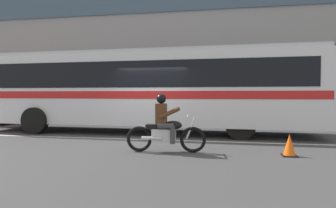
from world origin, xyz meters
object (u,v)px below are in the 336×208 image
object	(u,v)px
transit_bus	(145,86)
traffic_cone	(289,146)
fire_hydrant	(280,117)
motorcycle_with_rider	(165,128)

from	to	relation	value
transit_bus	traffic_cone	distance (m)	6.22
fire_hydrant	traffic_cone	size ratio (longest dim) A/B	1.36
motorcycle_with_rider	fire_hydrant	xyz separation A→B (m)	(4.07, 6.22, -0.14)
motorcycle_with_rider	fire_hydrant	size ratio (longest dim) A/B	2.85
fire_hydrant	traffic_cone	distance (m)	6.23
motorcycle_with_rider	fire_hydrant	distance (m)	7.43
motorcycle_with_rider	traffic_cone	xyz separation A→B (m)	(3.16, 0.06, -0.40)
traffic_cone	motorcycle_with_rider	bearing A→B (deg)	-178.90
fire_hydrant	traffic_cone	bearing A→B (deg)	-98.40
transit_bus	fire_hydrant	distance (m)	6.29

